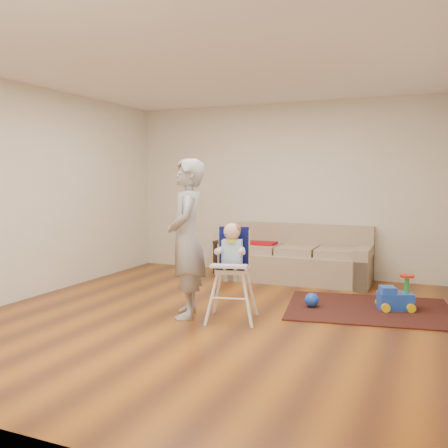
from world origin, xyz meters
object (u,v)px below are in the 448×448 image
at_px(sofa, 298,253).
at_px(adult, 187,239).
at_px(side_table, 234,256).
at_px(high_chair, 232,273).
at_px(toy_ball, 312,300).
at_px(ride_on_toy, 395,292).

bearing_deg(sofa, adult, -105.60).
height_order(side_table, adult, adult).
height_order(high_chair, adult, adult).
xyz_separation_m(toy_ball, adult, (-1.19, -0.89, 0.77)).
relative_size(sofa, side_table, 4.05).
distance_m(sofa, ride_on_toy, 1.93).
relative_size(high_chair, adult, 0.61).
height_order(ride_on_toy, toy_ball, ride_on_toy).
height_order(sofa, adult, adult).
bearing_deg(side_table, adult, -79.10).
distance_m(sofa, side_table, 1.16).
xyz_separation_m(side_table, high_chair, (1.02, -2.57, 0.25)).
relative_size(toy_ball, adult, 0.10).
distance_m(toy_ball, adult, 1.68).
bearing_deg(toy_ball, ride_on_toy, 16.40).
height_order(sofa, high_chair, high_chair).
xyz_separation_m(side_table, adult, (0.50, -2.62, 0.61)).
xyz_separation_m(sofa, adult, (-0.62, -2.37, 0.46)).
bearing_deg(toy_ball, high_chair, -129.02).
distance_m(toy_ball, high_chair, 1.15).
relative_size(side_table, adult, 0.30).
xyz_separation_m(sofa, toy_ball, (0.57, -1.48, -0.31)).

